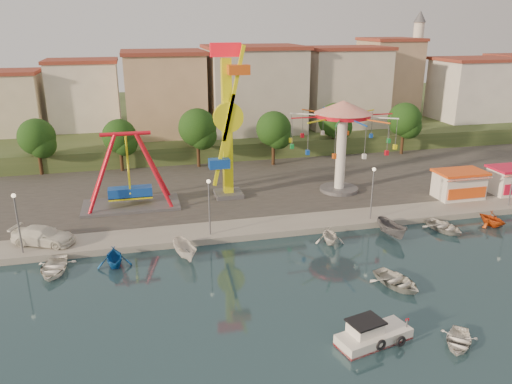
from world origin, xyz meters
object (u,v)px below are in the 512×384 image
object	(u,v)px
pirate_ship_ride	(129,172)
rowboat_a	(397,281)
kamikaze_tower	(229,126)
wave_swinger	(342,126)
cabin_motorboat	(372,336)
van	(43,236)

from	to	relation	value
pirate_ship_ride	rowboat_a	distance (m)	28.95
kamikaze_tower	wave_swinger	bearing A→B (deg)	-4.69
pirate_ship_ride	kamikaze_tower	xyz separation A→B (m)	(10.71, 0.53, 4.20)
pirate_ship_ride	kamikaze_tower	bearing A→B (deg)	2.86
cabin_motorboat	rowboat_a	distance (m)	7.81
pirate_ship_ride	van	xyz separation A→B (m)	(-7.53, -7.89, -3.00)
wave_swinger	pirate_ship_ride	bearing A→B (deg)	178.78
pirate_ship_ride	cabin_motorboat	world-z (taller)	pirate_ship_ride
rowboat_a	van	xyz separation A→B (m)	(-27.00, 13.17, 0.96)
kamikaze_tower	wave_swinger	xyz separation A→B (m)	(12.61, -1.03, -0.40)
cabin_motorboat	van	distance (m)	29.16
rowboat_a	pirate_ship_ride	bearing A→B (deg)	115.13
cabin_motorboat	van	world-z (taller)	van
rowboat_a	van	world-z (taller)	van
wave_swinger	cabin_motorboat	world-z (taller)	wave_swinger
pirate_ship_ride	kamikaze_tower	size ratio (longest dim) A/B	0.61
wave_swinger	rowboat_a	xyz separation A→B (m)	(-3.85, -20.56, -7.76)
pirate_ship_ride	wave_swinger	size ratio (longest dim) A/B	0.86
kamikaze_tower	van	world-z (taller)	kamikaze_tower
kamikaze_tower	pirate_ship_ride	bearing A→B (deg)	-177.14
pirate_ship_ride	cabin_motorboat	xyz separation A→B (m)	(14.44, -27.03, -3.94)
rowboat_a	van	size ratio (longest dim) A/B	0.76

